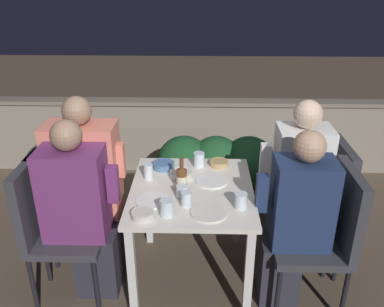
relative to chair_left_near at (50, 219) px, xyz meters
The scene contains 27 objects.
ground_plane 1.08m from the chair_left_near, ahead, with size 16.00×16.00×0.00m, color brown.
parapet_wall 2.09m from the chair_left_near, 63.94° to the left, with size 9.00×0.18×0.79m.
dining_table 0.93m from the chair_left_near, ahead, with size 0.80×0.91×0.73m.
planter_hedge 1.55m from the chair_left_near, 43.73° to the left, with size 1.05×0.47×0.70m.
chair_left_near is the anchor object (origin of this frame).
person_purple_stripe 0.22m from the chair_left_near, ahead, with size 0.48×0.26×1.25m.
chair_left_far 0.26m from the chair_left_near, 91.24° to the left, with size 0.47×0.47×0.96m.
person_coral_top 0.35m from the chair_left_near, 52.07° to the left, with size 0.52×0.26×1.31m.
chair_right_near 1.77m from the chair_left_near, ahead, with size 0.47×0.47×0.96m.
person_navy_jumper 1.56m from the chair_left_near, ahead, with size 0.47×0.26×1.21m.
chair_right_far 1.87m from the chair_left_near, ahead, with size 0.47×0.47×0.96m.
person_white_polo 1.66m from the chair_left_near, 10.97° to the left, with size 0.47×0.26×1.28m.
beer_bottle 0.89m from the chair_left_near, ahead, with size 0.07×0.07×0.22m.
plate_0 0.70m from the chair_left_near, ahead, with size 0.21×0.21×0.01m.
plate_1 1.08m from the chair_left_near, 12.29° to the left, with size 0.22×0.22×0.01m.
plate_2 1.05m from the chair_left_near, ahead, with size 0.22×0.22×0.01m.
bowl_0 0.91m from the chair_left_near, 19.11° to the left, with size 0.16×0.16×0.04m.
bowl_1 1.22m from the chair_left_near, 23.24° to the left, with size 0.14×0.14×0.04m.
bowl_2 0.84m from the chair_left_near, 31.17° to the left, with size 0.16×0.16×0.04m.
bowl_3 0.70m from the chair_left_near, 18.61° to the right, with size 0.13×0.13×0.04m.
glass_cup_0 0.88m from the chair_left_near, ahead, with size 0.08×0.08×0.08m.
glass_cup_1 0.83m from the chair_left_near, 13.64° to the right, with size 0.08×0.08×0.10m.
glass_cup_2 0.92m from the chair_left_near, ahead, with size 0.06×0.06×0.09m.
glass_cup_3 1.24m from the chair_left_near, ahead, with size 0.08×0.08×0.10m.
glass_cup_4 1.09m from the chair_left_near, 25.65° to the left, with size 0.08×0.08×0.11m.
glass_cup_5 0.70m from the chair_left_near, 22.73° to the left, with size 0.06×0.06×0.11m.
potted_plant 0.76m from the chair_left_near, 108.26° to the left, with size 0.40×0.40×0.79m.
Camera 1 is at (0.06, -2.32, 2.05)m, focal length 38.00 mm.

